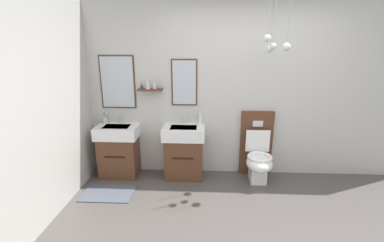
{
  "coord_description": "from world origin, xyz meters",
  "views": [
    {
      "loc": [
        -0.62,
        -2.23,
        1.93
      ],
      "look_at": [
        -0.8,
        1.32,
        0.91
      ],
      "focal_mm": 24.67,
      "sensor_mm": 36.0,
      "label": 1
    }
  ],
  "objects": [
    {
      "name": "soap_dispenser",
      "position": [
        -0.69,
        1.59,
        0.88
      ],
      "size": [
        0.06,
        0.06,
        0.2
      ],
      "color": "white",
      "rests_on": "vanity_sink_right"
    },
    {
      "name": "vanity_sink_left",
      "position": [
        -1.91,
        1.44,
        0.41
      ],
      "size": [
        0.61,
        0.44,
        0.79
      ],
      "color": "#56331E",
      "rests_on": "ground"
    },
    {
      "name": "tap_on_right_sink",
      "position": [
        -0.92,
        1.59,
        0.86
      ],
      "size": [
        0.03,
        0.13,
        0.11
      ],
      "color": "silver",
      "rests_on": "vanity_sink_right"
    },
    {
      "name": "wall_back",
      "position": [
        -0.02,
        1.68,
        1.28
      ],
      "size": [
        4.94,
        0.64,
        2.56
      ],
      "color": "beige",
      "rests_on": "ground"
    },
    {
      "name": "toilet",
      "position": [
        0.17,
        1.42,
        0.38
      ],
      "size": [
        0.48,
        0.62,
        1.0
      ],
      "color": "#56331E",
      "rests_on": "ground"
    },
    {
      "name": "toothbrush_cup",
      "position": [
        -2.14,
        1.58,
        0.85
      ],
      "size": [
        0.07,
        0.07,
        0.2
      ],
      "color": "silver",
      "rests_on": "vanity_sink_left"
    },
    {
      "name": "bath_mat",
      "position": [
        -1.91,
        0.87,
        0.01
      ],
      "size": [
        0.68,
        0.44,
        0.01
      ],
      "primitive_type": "cube",
      "color": "#474C56",
      "rests_on": "ground"
    },
    {
      "name": "wall_left",
      "position": [
        -2.41,
        0.0,
        1.28
      ],
      "size": [
        0.12,
        3.48,
        2.56
      ],
      "primitive_type": "cube",
      "color": "beige",
      "rests_on": "ground"
    },
    {
      "name": "vanity_sink_right",
      "position": [
        -0.92,
        1.44,
        0.41
      ],
      "size": [
        0.61,
        0.44,
        0.79
      ],
      "color": "#56331E",
      "rests_on": "ground"
    },
    {
      "name": "tap_on_left_sink",
      "position": [
        -1.91,
        1.59,
        0.86
      ],
      "size": [
        0.03,
        0.13,
        0.11
      ],
      "color": "silver",
      "rests_on": "vanity_sink_left"
    }
  ]
}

